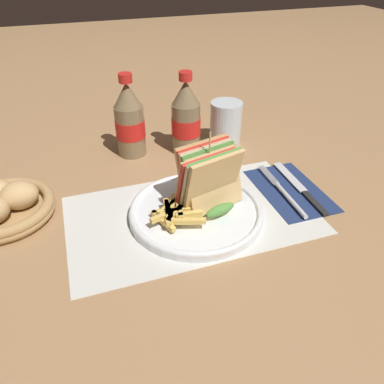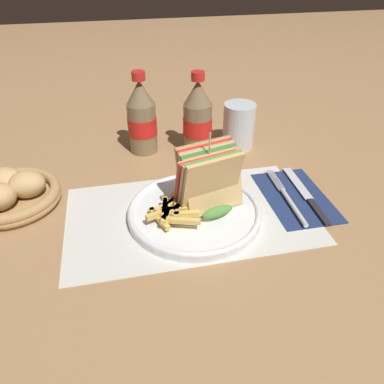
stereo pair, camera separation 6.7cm
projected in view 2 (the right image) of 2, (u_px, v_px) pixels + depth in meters
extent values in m
plane|color=#9E754C|center=(205.00, 215.00, 0.72)|extent=(4.00, 4.00, 0.00)
cube|color=silver|center=(190.00, 214.00, 0.71)|extent=(0.46, 0.27, 0.00)
cylinder|color=white|center=(194.00, 212.00, 0.71)|extent=(0.25, 0.25, 0.01)
torus|color=white|center=(194.00, 209.00, 0.71)|extent=(0.25, 0.25, 0.01)
cube|color=tan|center=(212.00, 183.00, 0.66)|extent=(0.12, 0.06, 0.11)
cube|color=#518E3D|center=(210.00, 182.00, 0.67)|extent=(0.12, 0.06, 0.11)
cube|color=beige|center=(208.00, 181.00, 0.68)|extent=(0.12, 0.06, 0.11)
cube|color=red|center=(206.00, 180.00, 0.68)|extent=(0.12, 0.06, 0.11)
cube|color=tan|center=(204.00, 179.00, 0.69)|extent=(0.12, 0.06, 0.11)
ellipsoid|color=#518E3D|center=(218.00, 212.00, 0.67)|extent=(0.06, 0.04, 0.02)
cube|color=tan|center=(213.00, 182.00, 0.68)|extent=(0.12, 0.06, 0.11)
cube|color=#518E3D|center=(211.00, 179.00, 0.69)|extent=(0.12, 0.06, 0.11)
cube|color=beige|center=(210.00, 176.00, 0.69)|extent=(0.12, 0.06, 0.11)
cube|color=red|center=(208.00, 173.00, 0.69)|extent=(0.12, 0.06, 0.11)
cube|color=tan|center=(206.00, 171.00, 0.70)|extent=(0.12, 0.06, 0.11)
ellipsoid|color=#518E3D|center=(212.00, 199.00, 0.71)|extent=(0.06, 0.04, 0.02)
cylinder|color=tan|center=(209.00, 170.00, 0.67)|extent=(0.00, 0.00, 0.15)
cube|color=#E0B756|center=(167.00, 210.00, 0.69)|extent=(0.06, 0.01, 0.01)
cube|color=#E0B756|center=(182.00, 211.00, 0.69)|extent=(0.03, 0.05, 0.01)
cube|color=#E0B756|center=(178.00, 215.00, 0.67)|extent=(0.06, 0.03, 0.01)
cube|color=#E0B756|center=(159.00, 219.00, 0.67)|extent=(0.03, 0.06, 0.01)
cube|color=#E0B756|center=(170.00, 205.00, 0.68)|extent=(0.03, 0.07, 0.01)
cube|color=#E0B756|center=(185.00, 221.00, 0.65)|extent=(0.05, 0.02, 0.01)
cube|color=#E0B756|center=(175.00, 209.00, 0.67)|extent=(0.06, 0.06, 0.01)
cube|color=#E0B756|center=(185.00, 214.00, 0.66)|extent=(0.05, 0.01, 0.01)
cube|color=#E0B756|center=(165.00, 211.00, 0.67)|extent=(0.02, 0.07, 0.01)
cube|color=#E0B756|center=(169.00, 203.00, 0.69)|extent=(0.06, 0.05, 0.01)
cube|color=#E0B756|center=(177.00, 209.00, 0.67)|extent=(0.06, 0.01, 0.01)
cube|color=#E0B756|center=(177.00, 210.00, 0.67)|extent=(0.02, 0.05, 0.01)
cube|color=#E0B756|center=(166.00, 209.00, 0.67)|extent=(0.02, 0.07, 0.01)
cube|color=#E0B756|center=(165.00, 212.00, 0.67)|extent=(0.07, 0.03, 0.01)
ellipsoid|color=maroon|center=(174.00, 200.00, 0.71)|extent=(0.03, 0.03, 0.01)
cube|color=navy|center=(295.00, 197.00, 0.76)|extent=(0.12, 0.20, 0.00)
cylinder|color=silver|center=(294.00, 207.00, 0.72)|extent=(0.01, 0.12, 0.01)
cylinder|color=silver|center=(273.00, 180.00, 0.80)|extent=(0.01, 0.08, 0.00)
cylinder|color=silver|center=(275.00, 180.00, 0.80)|extent=(0.01, 0.08, 0.00)
cylinder|color=silver|center=(276.00, 180.00, 0.80)|extent=(0.01, 0.08, 0.00)
cylinder|color=silver|center=(278.00, 179.00, 0.80)|extent=(0.01, 0.08, 0.00)
cube|color=black|center=(319.00, 211.00, 0.71)|extent=(0.01, 0.08, 0.00)
cube|color=silver|center=(297.00, 183.00, 0.80)|extent=(0.02, 0.12, 0.00)
cylinder|color=#7A6647|center=(143.00, 128.00, 0.89)|extent=(0.07, 0.07, 0.12)
cylinder|color=red|center=(142.00, 125.00, 0.89)|extent=(0.07, 0.07, 0.04)
cone|color=#7A6647|center=(140.00, 92.00, 0.84)|extent=(0.06, 0.06, 0.05)
cylinder|color=red|center=(138.00, 76.00, 0.82)|extent=(0.03, 0.03, 0.02)
cylinder|color=#7A6647|center=(198.00, 128.00, 0.89)|extent=(0.07, 0.07, 0.12)
cylinder|color=red|center=(198.00, 126.00, 0.89)|extent=(0.07, 0.07, 0.04)
cone|color=#7A6647|center=(198.00, 92.00, 0.84)|extent=(0.06, 0.06, 0.05)
cylinder|color=red|center=(198.00, 76.00, 0.82)|extent=(0.03, 0.03, 0.02)
cylinder|color=silver|center=(239.00, 126.00, 0.92)|extent=(0.08, 0.08, 0.11)
cylinder|color=black|center=(238.00, 134.00, 0.93)|extent=(0.07, 0.07, 0.07)
cylinder|color=#AD8451|center=(14.00, 201.00, 0.74)|extent=(0.17, 0.17, 0.01)
torus|color=#AD8451|center=(13.00, 198.00, 0.74)|extent=(0.19, 0.19, 0.02)
torus|color=#AD8451|center=(11.00, 194.00, 0.73)|extent=(0.19, 0.19, 0.02)
ellipsoid|color=tan|center=(27.00, 184.00, 0.73)|extent=(0.07, 0.06, 0.05)
ellipsoid|color=tan|center=(5.00, 180.00, 0.74)|extent=(0.07, 0.06, 0.05)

